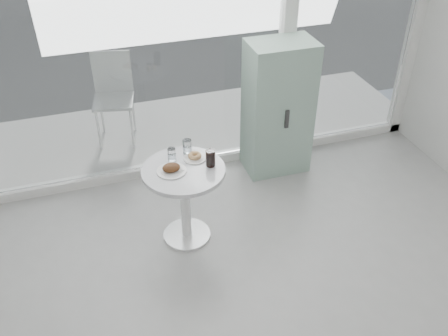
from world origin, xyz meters
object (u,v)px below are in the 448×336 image
object	(u,v)px
plate_donut	(195,157)
water_tumbler_a	(172,155)
plate_fritter	(172,169)
cola_glass	(210,158)
mint_cabinet	(278,109)
patio_chair	(113,92)
water_tumbler_b	(187,147)
main_table	(185,189)

from	to	relation	value
plate_donut	water_tumbler_a	size ratio (longest dim) A/B	1.74
plate_fritter	cola_glass	bearing A→B (deg)	-3.47
mint_cabinet	patio_chair	distance (m)	1.93
plate_donut	water_tumbler_a	world-z (taller)	water_tumbler_a
plate_donut	water_tumbler_b	world-z (taller)	water_tumbler_b
mint_cabinet	plate_fritter	world-z (taller)	mint_cabinet
mint_cabinet	patio_chair	bearing A→B (deg)	145.33
main_table	mint_cabinet	size ratio (longest dim) A/B	0.53
plate_donut	water_tumbler_a	distance (m)	0.20
water_tumbler_a	cola_glass	distance (m)	0.35
main_table	patio_chair	bearing A→B (deg)	100.38
patio_chair	plate_fritter	distance (m)	1.95
main_table	water_tumbler_b	xyz separation A→B (m)	(0.10, 0.23, 0.28)
water_tumbler_b	mint_cabinet	bearing A→B (deg)	27.48
water_tumbler_a	water_tumbler_b	distance (m)	0.17
plate_fritter	cola_glass	xyz separation A→B (m)	(0.34, -0.02, 0.05)
mint_cabinet	water_tumbler_a	xyz separation A→B (m)	(-1.28, -0.66, 0.10)
patio_chair	water_tumbler_b	xyz separation A→B (m)	(0.45, -1.69, 0.19)
patio_chair	plate_fritter	world-z (taller)	patio_chair
water_tumbler_a	water_tumbler_b	world-z (taller)	water_tumbler_b
plate_donut	cola_glass	distance (m)	0.19
main_table	water_tumbler_a	world-z (taller)	water_tumbler_a
plate_fritter	plate_donut	bearing A→B (deg)	28.01
main_table	plate_donut	world-z (taller)	plate_donut
main_table	plate_donut	size ratio (longest dim) A/B	3.78
plate_donut	water_tumbler_a	bearing A→B (deg)	169.03
plate_donut	water_tumbler_b	distance (m)	0.12
main_table	cola_glass	xyz separation A→B (m)	(0.24, -0.02, 0.29)
mint_cabinet	plate_fritter	xyz separation A→B (m)	(-1.32, -0.82, 0.07)
main_table	patio_chair	size ratio (longest dim) A/B	0.75
plate_fritter	water_tumbler_b	xyz separation A→B (m)	(0.20, 0.24, 0.03)
main_table	plate_donut	bearing A→B (deg)	42.11
patio_chair	cola_glass	bearing A→B (deg)	-61.15
mint_cabinet	patio_chair	size ratio (longest dim) A/B	1.41
water_tumbler_b	patio_chair	bearing A→B (deg)	104.88
patio_chair	water_tumbler_b	world-z (taller)	patio_chair
main_table	water_tumbler_a	bearing A→B (deg)	110.62
water_tumbler_a	water_tumbler_b	bearing A→B (deg)	24.84
main_table	patio_chair	xyz separation A→B (m)	(-0.35, 1.93, 0.09)
main_table	water_tumbler_b	distance (m)	0.37
mint_cabinet	plate_donut	bearing A→B (deg)	-146.94
mint_cabinet	cola_glass	world-z (taller)	mint_cabinet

